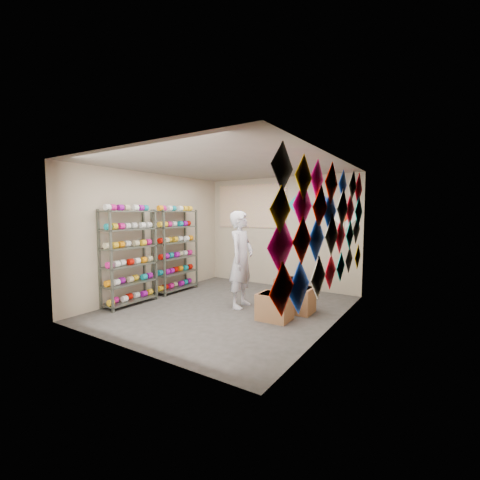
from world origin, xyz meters
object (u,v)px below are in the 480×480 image
Objects in this scene: carton_c at (288,289)px; shelf_rack_back at (176,251)px; carton_a at (275,307)px; carton_b at (297,299)px; shelf_rack_front at (129,257)px; shopkeeper at (241,259)px.

shelf_rack_back is at bearing -164.98° from carton_c.
carton_a is 0.63m from carton_b.
shelf_rack_front is 3.33m from carton_c.
carton_a is at bearing -105.63° from carton_b.
shelf_rack_back is 3.49× the size of carton_a.
carton_c is (-0.50, 0.72, -0.01)m from carton_b.
shelf_rack_back reaches higher than carton_a.
shopkeeper is 3.43× the size of carton_a.
carton_c is at bearing 102.64° from carton_a.
shopkeeper is 3.25× the size of carton_b.
carton_a is (0.89, -0.34, -0.71)m from shopkeeper.
shelf_rack_back reaches higher than carton_b.
carton_b is at bearing -57.28° from carton_c.
carton_b reaches higher than carton_a.
carton_a is at bearing -77.61° from carton_c.
carton_b is at bearing 73.75° from carton_a.
shelf_rack_front is 1.02× the size of shopkeeper.
shopkeeper is at bearing 28.63° from shelf_rack_front.
carton_b is (3.01, 0.05, -0.72)m from shelf_rack_back.
shelf_rack_front is 3.31× the size of carton_b.
shelf_rack_front is 3.03m from carton_a.
shopkeeper is 1.34m from carton_c.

